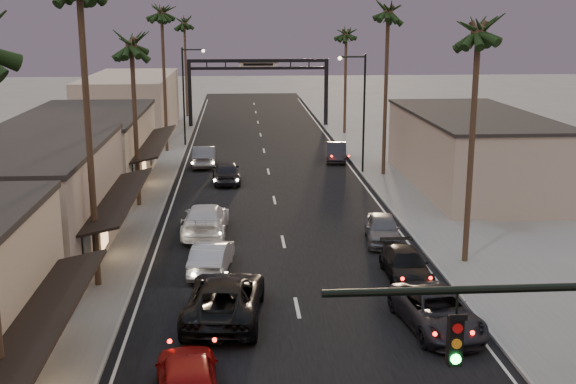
{
  "coord_description": "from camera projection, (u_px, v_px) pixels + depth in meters",
  "views": [
    {
      "loc": [
        -2.33,
        -8.61,
        11.65
      ],
      "look_at": [
        0.32,
        28.95,
        2.5
      ],
      "focal_mm": 45.0,
      "sensor_mm": 36.0,
      "label": 1
    }
  ],
  "objects": [
    {
      "name": "curbside_near",
      "position": [
        437.0,
        311.0,
        27.49
      ],
      "size": [
        3.06,
        5.54,
        1.47
      ],
      "primitive_type": "imported",
      "rotation": [
        0.0,
        0.0,
        0.12
      ],
      "color": "black",
      "rests_on": "ground"
    },
    {
      "name": "curbside_black",
      "position": [
        406.0,
        265.0,
        32.85
      ],
      "size": [
        1.89,
        4.6,
        1.33
      ],
      "primitive_type": "imported",
      "rotation": [
        0.0,
        0.0,
        -0.01
      ],
      "color": "black",
      "rests_on": "ground"
    },
    {
      "name": "oncoming_red",
      "position": [
        188.0,
        379.0,
        22.15
      ],
      "size": [
        2.41,
        5.03,
        1.66
      ],
      "primitive_type": "imported",
      "rotation": [
        0.0,
        0.0,
        3.24
      ],
      "color": "maroon",
      "rests_on": "ground"
    },
    {
      "name": "streetlight_right",
      "position": [
        361.0,
        104.0,
        54.09
      ],
      "size": [
        2.13,
        0.3,
        9.0
      ],
      "color": "black",
      "rests_on": "ground"
    },
    {
      "name": "oncoming_silver",
      "position": [
        212.0,
        257.0,
        33.74
      ],
      "size": [
        2.13,
        4.66,
        1.48
      ],
      "primitive_type": "imported",
      "rotation": [
        0.0,
        0.0,
        3.01
      ],
      "color": "#A7A7AD",
      "rests_on": "ground"
    },
    {
      "name": "curbside_far",
      "position": [
        336.0,
        152.0,
        59.79
      ],
      "size": [
        2.19,
        4.75,
        1.51
      ],
      "primitive_type": "imported",
      "rotation": [
        0.0,
        0.0,
        -0.13
      ],
      "color": "black",
      "rests_on": "ground"
    },
    {
      "name": "curbside_grey",
      "position": [
        382.0,
        229.0,
        38.16
      ],
      "size": [
        2.22,
        4.52,
        1.48
      ],
      "primitive_type": "imported",
      "rotation": [
        0.0,
        0.0,
        -0.11
      ],
      "color": "#57585D",
      "rests_on": "ground"
    },
    {
      "name": "palm_far",
      "position": [
        184.0,
        19.0,
        83.6
      ],
      "size": [
        3.2,
        3.2,
        13.2
      ],
      "color": "#38281C",
      "rests_on": "ground"
    },
    {
      "name": "palm_lc",
      "position": [
        131.0,
        37.0,
        43.09
      ],
      "size": [
        3.2,
        3.2,
        12.2
      ],
      "color": "#38281C",
      "rests_on": "ground"
    },
    {
      "name": "palm_ld",
      "position": [
        161.0,
        8.0,
        61.05
      ],
      "size": [
        3.2,
        3.2,
        14.2
      ],
      "color": "#38281C",
      "rests_on": "ground"
    },
    {
      "name": "oncoming_dgrey",
      "position": [
        226.0,
        172.0,
        51.93
      ],
      "size": [
        2.2,
        4.83,
        1.61
      ],
      "primitive_type": "imported",
      "rotation": [
        0.0,
        0.0,
        3.21
      ],
      "color": "black",
      "rests_on": "ground"
    },
    {
      "name": "arch",
      "position": [
        258.0,
        75.0,
        77.8
      ],
      "size": [
        15.2,
        0.4,
        7.27
      ],
      "color": "black",
      "rests_on": "ground"
    },
    {
      "name": "palm_rb",
      "position": [
        388.0,
        6.0,
        51.57
      ],
      "size": [
        3.2,
        3.2,
        14.2
      ],
      "color": "#38281C",
      "rests_on": "ground"
    },
    {
      "name": "building_right",
      "position": [
        472.0,
        152.0,
        50.4
      ],
      "size": [
        8.0,
        18.0,
        5.0
      ],
      "primitive_type": "cube",
      "color": "tan",
      "rests_on": "ground"
    },
    {
      "name": "storefront_far",
      "position": [
        85.0,
        151.0,
        50.49
      ],
      "size": [
        8.0,
        16.0,
        5.0
      ],
      "primitive_type": "cube",
      "color": "#BAAC8E",
      "rests_on": "ground"
    },
    {
      "name": "palm_ra",
      "position": [
        479.0,
        22.0,
        32.41
      ],
      "size": [
        3.2,
        3.2,
        13.2
      ],
      "color": "#38281C",
      "rests_on": "ground"
    },
    {
      "name": "storefront_dist",
      "position": [
        131.0,
        105.0,
        72.67
      ],
      "size": [
        8.0,
        20.0,
        6.0
      ],
      "primitive_type": "cube",
      "color": "tan",
      "rests_on": "ground"
    },
    {
      "name": "storefront_mid",
      "position": [
        18.0,
        206.0,
        34.92
      ],
      "size": [
        8.0,
        14.0,
        5.5
      ],
      "primitive_type": "cube",
      "color": "tan",
      "rests_on": "ground"
    },
    {
      "name": "sidewalk_right",
      "position": [
        375.0,
        155.0,
        62.3
      ],
      "size": [
        5.0,
        92.0,
        0.12
      ],
      "primitive_type": "cube",
      "color": "slate",
      "rests_on": "ground"
    },
    {
      "name": "streetlight_left",
      "position": [
        186.0,
        88.0,
        65.75
      ],
      "size": [
        2.13,
        0.3,
        9.0
      ],
      "color": "black",
      "rests_on": "ground"
    },
    {
      "name": "oncoming_white",
      "position": [
        206.0,
        219.0,
        39.6
      ],
      "size": [
        2.63,
        5.91,
        1.68
      ],
      "primitive_type": "imported",
      "rotation": [
        0.0,
        0.0,
        3.09
      ],
      "color": "silver",
      "rests_on": "ground"
    },
    {
      "name": "ground",
      "position": [
        272.0,
        190.0,
        50.03
      ],
      "size": [
        200.0,
        200.0,
        0.0
      ],
      "primitive_type": "plane",
      "color": "slate",
      "rests_on": "ground"
    },
    {
      "name": "palm_rc",
      "position": [
        346.0,
        29.0,
        71.41
      ],
      "size": [
        3.2,
        3.2,
        12.2
      ],
      "color": "#38281C",
      "rests_on": "ground"
    },
    {
      "name": "road",
      "position": [
        269.0,
        174.0,
        54.88
      ],
      "size": [
        14.0,
        120.0,
        0.02
      ],
      "primitive_type": "cube",
      "color": "black",
      "rests_on": "ground"
    },
    {
      "name": "sidewalk_left",
      "position": [
        153.0,
        158.0,
        61.0
      ],
      "size": [
        5.0,
        92.0,
        0.12
      ],
      "primitive_type": "cube",
      "color": "slate",
      "rests_on": "ground"
    },
    {
      "name": "oncoming_pickup",
      "position": [
        225.0,
        298.0,
        28.43
      ],
      "size": [
        3.47,
        6.48,
        1.73
      ],
      "primitive_type": "imported",
      "rotation": [
        0.0,
        0.0,
        3.04
      ],
      "color": "black",
      "rests_on": "ground"
    },
    {
      "name": "oncoming_grey_far",
      "position": [
        204.0,
        156.0,
        57.76
      ],
      "size": [
        1.82,
        5.01,
        1.64
      ],
      "primitive_type": "imported",
      "rotation": [
        0.0,
        0.0,
        3.16
      ],
      "color": "#525257",
      "rests_on": "ground"
    }
  ]
}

